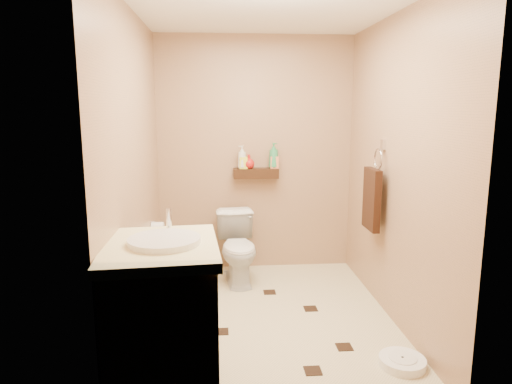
{
  "coord_description": "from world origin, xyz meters",
  "views": [
    {
      "loc": [
        -0.36,
        -3.43,
        1.68
      ],
      "look_at": [
        -0.07,
        0.25,
        1.0
      ],
      "focal_mm": 32.0,
      "sensor_mm": 36.0,
      "label": 1
    }
  ],
  "objects": [
    {
      "name": "ground",
      "position": [
        0.0,
        0.0,
        0.0
      ],
      "size": [
        2.5,
        2.5,
        0.0
      ],
      "primitive_type": "plane",
      "color": "beige",
      "rests_on": "ground"
    },
    {
      "name": "wall_back",
      "position": [
        0.0,
        1.25,
        1.2
      ],
      "size": [
        2.0,
        0.04,
        2.4
      ],
      "primitive_type": "cube",
      "color": "#A47A5D",
      "rests_on": "ground"
    },
    {
      "name": "wall_front",
      "position": [
        0.0,
        -1.25,
        1.2
      ],
      "size": [
        2.0,
        0.04,
        2.4
      ],
      "primitive_type": "cube",
      "color": "#A47A5D",
      "rests_on": "ground"
    },
    {
      "name": "wall_left",
      "position": [
        -1.0,
        0.0,
        1.2
      ],
      "size": [
        0.04,
        2.5,
        2.4
      ],
      "primitive_type": "cube",
      "color": "#A47A5D",
      "rests_on": "ground"
    },
    {
      "name": "wall_right",
      "position": [
        1.0,
        0.0,
        1.2
      ],
      "size": [
        0.04,
        2.5,
        2.4
      ],
      "primitive_type": "cube",
      "color": "#A47A5D",
      "rests_on": "ground"
    },
    {
      "name": "ceiling",
      "position": [
        0.0,
        0.0,
        2.4
      ],
      "size": [
        2.0,
        2.5,
        0.02
      ],
      "primitive_type": "cube",
      "color": "white",
      "rests_on": "wall_back"
    },
    {
      "name": "wall_shelf",
      "position": [
        0.0,
        1.17,
        1.02
      ],
      "size": [
        0.46,
        0.14,
        0.1
      ],
      "primitive_type": "cube",
      "color": "#341A0E",
      "rests_on": "wall_back"
    },
    {
      "name": "floor_accents",
      "position": [
        0.03,
        -0.05,
        0.0
      ],
      "size": [
        1.21,
        1.44,
        0.01
      ],
      "color": "black",
      "rests_on": "ground"
    },
    {
      "name": "toilet",
      "position": [
        -0.2,
        0.83,
        0.34
      ],
      "size": [
        0.44,
        0.69,
        0.67
      ],
      "primitive_type": "imported",
      "rotation": [
        0.0,
        0.0,
        0.1
      ],
      "color": "white",
      "rests_on": "ground"
    },
    {
      "name": "vanity",
      "position": [
        -0.7,
        -0.95,
        0.48
      ],
      "size": [
        0.69,
        0.81,
        1.08
      ],
      "rotation": [
        0.0,
        0.0,
        0.08
      ],
      "color": "brown",
      "rests_on": "ground"
    },
    {
      "name": "bathroom_scale",
      "position": [
        0.82,
        -0.76,
        0.03
      ],
      "size": [
        0.35,
        0.35,
        0.06
      ],
      "rotation": [
        0.0,
        0.0,
        0.16
      ],
      "color": "white",
      "rests_on": "ground"
    },
    {
      "name": "toilet_brush",
      "position": [
        -0.62,
        1.07,
        0.17
      ],
      "size": [
        0.11,
        0.11,
        0.49
      ],
      "color": "#175F5E",
      "rests_on": "ground"
    },
    {
      "name": "towel_ring",
      "position": [
        0.91,
        0.25,
        0.95
      ],
      "size": [
        0.12,
        0.3,
        0.76
      ],
      "color": "silver",
      "rests_on": "wall_right"
    },
    {
      "name": "toilet_paper",
      "position": [
        -0.94,
        0.65,
        0.6
      ],
      "size": [
        0.12,
        0.11,
        0.12
      ],
      "color": "white",
      "rests_on": "wall_left"
    },
    {
      "name": "bottle_a",
      "position": [
        -0.14,
        1.17,
        1.19
      ],
      "size": [
        0.12,
        0.12,
        0.23
      ],
      "primitive_type": "imported",
      "rotation": [
        0.0,
        0.0,
        5.24
      ],
      "color": "silver",
      "rests_on": "wall_shelf"
    },
    {
      "name": "bottle_b",
      "position": [
        -0.13,
        1.17,
        1.16
      ],
      "size": [
        0.08,
        0.08,
        0.18
      ],
      "primitive_type": "imported",
      "rotation": [
        0.0,
        0.0,
        3.13
      ],
      "color": "yellow",
      "rests_on": "wall_shelf"
    },
    {
      "name": "bottle_c",
      "position": [
        -0.07,
        1.17,
        1.14
      ],
      "size": [
        0.13,
        0.13,
        0.14
      ],
      "primitive_type": "imported",
      "rotation": [
        0.0,
        0.0,
        4.9
      ],
      "color": "red",
      "rests_on": "wall_shelf"
    },
    {
      "name": "bottle_d",
      "position": [
        0.18,
        1.17,
        1.2
      ],
      "size": [
        0.14,
        0.14,
        0.26
      ],
      "primitive_type": "imported",
      "rotation": [
        0.0,
        0.0,
        0.66
      ],
      "color": "#309256",
      "rests_on": "wall_shelf"
    },
    {
      "name": "bottle_e",
      "position": [
        0.19,
        1.17,
        1.16
      ],
      "size": [
        0.09,
        0.09,
        0.18
      ],
      "primitive_type": "imported",
      "rotation": [
        0.0,
        0.0,
        4.68
      ],
      "color": "#F27F50",
      "rests_on": "wall_shelf"
    }
  ]
}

